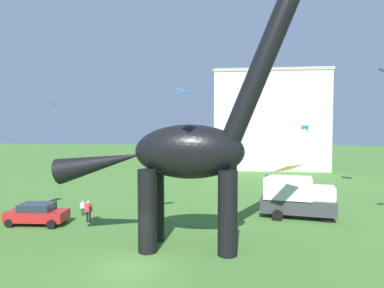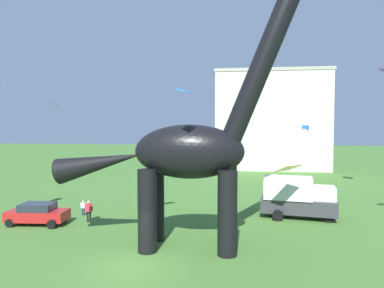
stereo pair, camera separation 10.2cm
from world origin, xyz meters
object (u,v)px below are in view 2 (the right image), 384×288
(parked_sedan_left, at_px, (38,213))
(kite_high_right, at_px, (151,148))
(parked_box_truck, at_px, (297,197))
(person_near_flyer, at_px, (89,209))
(dinosaur_sculpture, at_px, (188,152))
(person_photographer, at_px, (83,206))
(kite_mid_center, at_px, (288,168))
(kite_near_low, at_px, (182,90))
(kite_far_left, at_px, (55,104))
(kite_far_right, at_px, (325,146))
(kite_apex, at_px, (305,129))

(parked_sedan_left, xyz_separation_m, kite_high_right, (7.86, 2.48, 4.68))
(parked_box_truck, xyz_separation_m, person_near_flyer, (-15.57, -3.04, -0.67))
(dinosaur_sculpture, relative_size, parked_box_truck, 2.65)
(person_photographer, bearing_deg, parked_sedan_left, -38.22)
(parked_box_truck, height_order, kite_mid_center, kite_mid_center)
(parked_sedan_left, bearing_deg, person_photographer, 47.66)
(parked_sedan_left, bearing_deg, parked_box_truck, 8.09)
(person_near_flyer, relative_size, kite_near_low, 1.69)
(kite_near_low, bearing_deg, kite_far_left, 129.54)
(parked_sedan_left, height_order, kite_mid_center, kite_mid_center)
(parked_sedan_left, height_order, person_near_flyer, person_near_flyer)
(parked_box_truck, xyz_separation_m, person_photographer, (-16.82, -1.28, -0.92))
(person_photographer, distance_m, kite_far_left, 21.79)
(parked_box_truck, height_order, kite_far_right, kite_far_right)
(parked_sedan_left, bearing_deg, person_near_flyer, 12.35)
(person_near_flyer, distance_m, kite_high_right, 6.48)
(kite_far_left, bearing_deg, dinosaur_sculpture, -47.46)
(parked_sedan_left, bearing_deg, dinosaur_sculpture, -19.92)
(kite_high_right, xyz_separation_m, kite_apex, (11.85, 2.25, 1.41))
(person_near_flyer, relative_size, kite_mid_center, 0.70)
(dinosaur_sculpture, bearing_deg, kite_far_right, 66.50)
(kite_apex, bearing_deg, parked_box_truck, -135.56)
(parked_box_truck, distance_m, kite_apex, 5.34)
(kite_near_low, bearing_deg, kite_high_right, 113.58)
(kite_near_low, bearing_deg, parked_box_truck, 52.60)
(person_photographer, distance_m, kite_high_right, 7.41)
(dinosaur_sculpture, relative_size, parked_sedan_left, 3.61)
(parked_sedan_left, distance_m, kite_far_left, 22.95)
(kite_far_left, bearing_deg, kite_mid_center, -34.03)
(kite_far_left, bearing_deg, parked_sedan_left, -64.67)
(kite_far_left, relative_size, kite_high_right, 0.89)
(kite_apex, bearing_deg, kite_high_right, -169.23)
(person_photographer, height_order, kite_far_right, kite_far_right)
(kite_apex, bearing_deg, dinosaur_sculpture, -135.97)
(parked_sedan_left, distance_m, parked_box_truck, 19.46)
(person_photographer, relative_size, kite_near_low, 1.27)
(kite_high_right, height_order, kite_mid_center, kite_high_right)
(parked_sedan_left, bearing_deg, kite_apex, 9.56)
(parked_sedan_left, bearing_deg, kite_near_low, -30.79)
(kite_far_right, bearing_deg, kite_high_right, -142.88)
(dinosaur_sculpture, distance_m, kite_far_left, 30.51)
(kite_mid_center, bearing_deg, kite_high_right, 170.84)
(parked_sedan_left, height_order, person_photographer, parked_sedan_left)
(kite_apex, distance_m, kite_far_right, 10.91)
(kite_far_left, height_order, kite_mid_center, kite_far_left)
(person_photographer, height_order, kite_high_right, kite_high_right)
(parked_box_truck, relative_size, kite_far_left, 4.51)
(parked_box_truck, bearing_deg, dinosaur_sculpture, -125.85)
(kite_far_left, xyz_separation_m, kite_high_right, (16.84, -16.49, -4.61))
(kite_far_left, distance_m, kite_far_right, 33.56)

